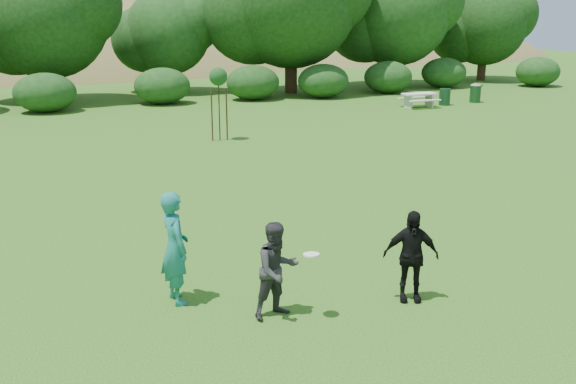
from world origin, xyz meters
name	(u,v)px	position (x,y,z in m)	size (l,w,h in m)	color
ground	(348,292)	(0.00, 0.00, 0.00)	(120.00, 120.00, 0.00)	#19470C
player_teal	(175,248)	(-2.98, 0.75, 1.00)	(0.73, 0.48, 2.00)	#197169
player_grey	(277,270)	(-1.53, -0.42, 0.82)	(0.80, 0.62, 1.64)	#2B2A2D
player_black	(411,256)	(0.85, -0.68, 0.82)	(0.97, 0.40, 1.65)	black
trash_can_near	(445,97)	(15.75, 19.82, 0.45)	(0.60, 0.60, 0.90)	#153A1E
frisbee	(311,255)	(-1.05, -0.72, 1.13)	(0.27, 0.27, 0.04)	white
sapling	(218,79)	(1.68, 14.67, 2.42)	(0.70, 0.70, 2.85)	#342614
picnic_table	(419,98)	(13.97, 19.57, 0.52)	(1.80, 1.48, 0.76)	silver
trash_can_lidded	(475,93)	(18.00, 20.13, 0.54)	(0.60, 0.60, 1.05)	#153C1B
hillside	(83,159)	(-0.56, 68.45, -11.97)	(150.00, 72.00, 52.00)	olive
tree_row	(178,12)	(3.23, 28.68, 4.87)	(53.92, 10.38, 9.62)	#3A2616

